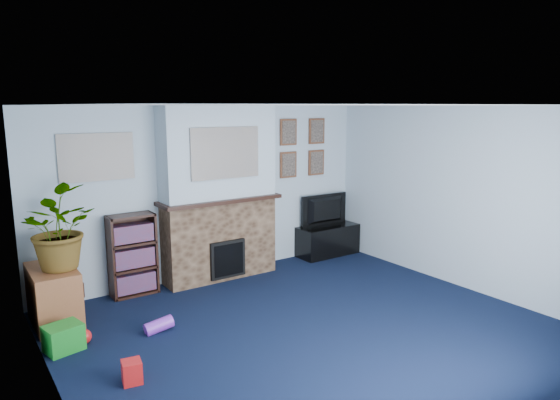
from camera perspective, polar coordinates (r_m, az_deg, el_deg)
floor at (r=5.62m, az=3.34°, el=-14.53°), size 5.00×4.50×0.01m
ceiling at (r=5.08m, az=3.64°, el=10.77°), size 5.00×4.50×0.01m
wall_back at (r=7.09m, az=-7.75°, el=0.93°), size 5.00×0.04×2.40m
wall_front at (r=3.78m, az=25.20°, el=-8.72°), size 5.00×0.04×2.40m
wall_left at (r=4.22m, az=-24.57°, el=-6.69°), size 0.04×4.50×2.40m
wall_right at (r=7.01m, az=19.83°, el=0.27°), size 0.04×4.50×2.40m
chimney_breast at (r=6.92m, az=-6.99°, el=0.56°), size 1.72×0.50×2.40m
collage_main at (r=6.65m, az=-6.26°, el=5.36°), size 1.00×0.03×0.68m
collage_left at (r=6.46m, az=-20.22°, el=4.61°), size 0.90×0.03×0.58m
portrait_tl at (r=7.66m, az=0.95°, el=7.76°), size 0.30×0.03×0.40m
portrait_tr at (r=7.99m, az=4.20°, el=7.86°), size 0.30×0.03×0.40m
portrait_bl at (r=7.70m, az=0.94°, el=4.05°), size 0.30×0.03×0.40m
portrait_br at (r=8.03m, az=4.15°, el=4.29°), size 0.30×0.03×0.40m
tv_stand at (r=8.18m, az=5.46°, el=-4.71°), size 1.02×0.43×0.48m
television at (r=8.07m, az=5.43°, el=-1.18°), size 0.88×0.14×0.50m
bookshelf at (r=6.67m, az=-16.50°, el=-6.21°), size 0.58×0.28×1.05m
sideboard at (r=6.15m, az=-24.47°, el=-9.67°), size 0.46×0.82×0.64m
potted_plant at (r=5.91m, az=-24.45°, el=-3.01°), size 0.89×0.97×0.90m
mantel_clock at (r=6.85m, az=-7.19°, el=0.76°), size 0.10×0.06×0.14m
mantel_candle at (r=7.04m, az=-4.16°, el=1.18°), size 0.05×0.05×0.18m
mantel_teddy at (r=6.62m, az=-11.47°, el=0.24°), size 0.14×0.14×0.14m
mantel_can at (r=7.20m, az=-2.15°, el=1.24°), size 0.07×0.07×0.13m
green_crate at (r=5.55m, az=-23.51°, el=-14.19°), size 0.39×0.34×0.27m
toy_ball at (r=5.63m, az=-21.51°, el=-14.20°), size 0.15×0.15×0.15m
toy_block at (r=4.79m, az=-16.58°, el=-18.22°), size 0.19×0.19×0.20m
toy_tube at (r=5.68m, az=-13.67°, el=-13.77°), size 0.32×0.14×0.18m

